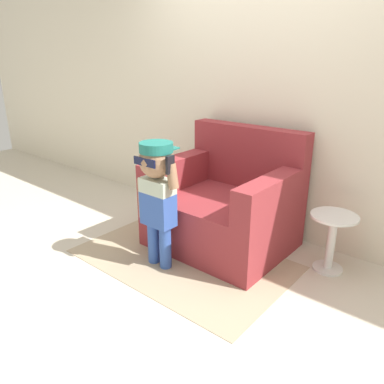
# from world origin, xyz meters

# --- Properties ---
(ground_plane) EXTENTS (10.00, 10.00, 0.00)m
(ground_plane) POSITION_xyz_m (0.00, 0.00, 0.00)
(ground_plane) COLOR beige
(wall_back) EXTENTS (10.00, 0.05, 2.60)m
(wall_back) POSITION_xyz_m (0.00, 0.67, 1.30)
(wall_back) COLOR beige
(wall_back) RESTS_ON ground_plane
(armchair) EXTENTS (1.12, 0.93, 1.01)m
(armchair) POSITION_xyz_m (0.02, 0.17, 0.35)
(armchair) COLOR maroon
(armchair) RESTS_ON ground_plane
(person_child) EXTENTS (0.41, 0.31, 1.00)m
(person_child) POSITION_xyz_m (-0.16, -0.48, 0.67)
(person_child) COLOR #3356AD
(person_child) RESTS_ON ground_plane
(side_table) EXTENTS (0.35, 0.35, 0.46)m
(side_table) POSITION_xyz_m (0.91, 0.32, 0.28)
(side_table) COLOR white
(side_table) RESTS_ON ground_plane
(rug) EXTENTS (1.72, 1.09, 0.01)m
(rug) POSITION_xyz_m (-0.07, -0.29, 0.00)
(rug) COLOR tan
(rug) RESTS_ON ground_plane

